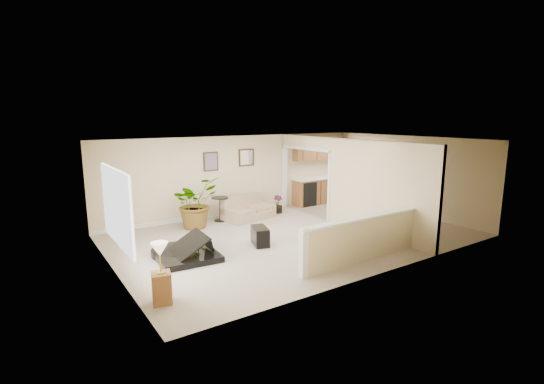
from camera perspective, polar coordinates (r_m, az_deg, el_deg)
floor at (r=10.47m, az=3.18°, el=-6.33°), size 9.00×9.00×0.00m
back_wall at (r=12.66m, az=-4.94°, el=2.46°), size 9.00×0.04×2.50m
front_wall at (r=8.04m, az=16.24°, el=-2.85°), size 9.00×0.04×2.50m
left_wall at (r=8.33m, az=-22.33°, el=-2.76°), size 0.04×6.00×2.50m
right_wall at (r=13.34m, az=18.91°, el=2.34°), size 0.04×6.00×2.50m
ceiling at (r=10.02m, az=3.34°, el=7.45°), size 9.00×6.00×0.04m
kitchen_vinyl at (r=12.55m, az=14.79°, el=-3.75°), size 2.70×6.00×0.01m
interior_partition at (r=11.52m, az=9.67°, el=1.35°), size 0.18×5.99×2.50m
pony_half_wall at (r=8.73m, az=12.78°, el=-6.58°), size 3.42×0.22×1.00m
left_window at (r=7.82m, az=-21.59°, el=-2.06°), size 0.05×2.15×1.45m
wall_art_left at (r=12.15m, az=-8.84°, el=4.39°), size 0.48×0.04×0.58m
wall_mirror at (r=12.72m, az=-3.72°, el=5.01°), size 0.55×0.04×0.55m
kitchen_cabinets at (r=14.31m, az=6.88°, el=1.86°), size 2.36×0.65×2.33m
piano at (r=8.90m, az=-12.68°, el=-6.29°), size 1.57×1.63×1.22m
piano_bench at (r=9.69m, az=-1.75°, el=-6.39°), size 0.53×0.74×0.44m
loveseat at (r=12.14m, az=-3.50°, el=-2.27°), size 1.77×1.25×0.89m
accent_table at (r=11.88m, az=-7.55°, el=-1.99°), size 0.50×0.50×0.73m
palm_plant at (r=11.28m, az=-11.07°, el=-1.56°), size 1.57×1.46×1.44m
small_plant at (r=12.82m, az=0.83°, el=-1.96°), size 0.37×0.37×0.58m
lamp_stand at (r=6.97m, az=-15.76°, el=-11.87°), size 0.38×0.38×1.06m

